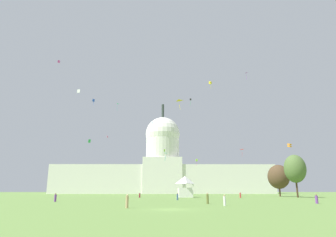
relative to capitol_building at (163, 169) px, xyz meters
name	(u,v)px	position (x,y,z in m)	size (l,w,h in m)	color
ground_plane	(170,209)	(2.84, -169.24, -16.42)	(800.00, 800.00, 0.00)	olive
capitol_building	(163,169)	(0.00, 0.00, 0.00)	(148.48, 24.09, 62.89)	silver
event_tent	(185,187)	(8.50, -107.99, -13.05)	(4.84, 6.70, 6.68)	white
tree_east_far	(295,169)	(43.41, -110.57, -7.57)	(8.44, 8.43, 13.30)	#42301E
tree_east_near	(279,177)	(43.99, -94.59, -9.37)	(10.04, 10.63, 11.43)	#4C3823
person_white_back_right	(225,201)	(10.76, -161.20, -15.71)	(0.49, 0.49, 1.55)	silver
person_denim_front_left	(177,197)	(4.99, -135.84, -15.71)	(0.54, 0.54, 1.56)	#3D5684
person_purple_mid_left	(317,199)	(27.59, -153.94, -15.75)	(0.51, 0.51, 1.51)	#703D93
person_maroon_lawn_far_right	(140,195)	(-5.63, -112.38, -15.75)	(0.55, 0.55, 1.51)	maroon
person_olive_lawn_far_left	(208,199)	(9.17, -155.02, -15.60)	(0.54, 0.54, 1.79)	olive
person_purple_aisle_center	(55,198)	(-19.27, -145.08, -15.69)	(0.45, 0.45, 1.62)	#703D93
person_red_back_left	(240,195)	(24.50, -114.63, -15.66)	(0.45, 0.45, 1.69)	red
person_tan_front_center	(127,202)	(-2.47, -166.65, -15.65)	(0.52, 0.52, 1.67)	tan
kite_lime_mid	(165,151)	(1.58, -52.29, 5.86)	(0.81, 1.15, 3.06)	#8CD133
kite_turquoise_low	(165,155)	(2.19, -99.58, -1.77)	(1.27, 0.70, 2.53)	teal
kite_pink_mid	(107,137)	(-19.62, -96.19, 5.32)	(0.56, 0.86, 0.82)	pink
kite_yellow_high	(210,83)	(19.31, -98.73, 25.87)	(1.22, 1.21, 2.85)	yellow
kite_green_mid	(89,141)	(-30.04, -81.71, 6.05)	(1.21, 0.44, 1.55)	green
kite_magenta_high	(59,62)	(-35.82, -108.01, 30.26)	(0.83, 0.87, 0.95)	#D1339E
kite_gold_mid	(178,101)	(5.42, -134.56, 7.44)	(1.80, 1.59, 2.39)	gold
kite_red_mid	(242,151)	(36.03, -75.21, 2.85)	(1.75, 0.86, 2.83)	red
kite_blue_high	(94,101)	(-31.22, -74.79, 26.07)	(1.01, 0.79, 2.98)	blue
kite_violet_high	(246,74)	(40.25, -74.74, 39.60)	(1.30, 1.39, 3.26)	purple
kite_black_high	(191,100)	(14.82, -62.17, 30.70)	(0.89, 0.89, 3.74)	black
kite_white_mid	(79,91)	(-17.27, -142.11, 7.37)	(0.71, 0.37, 0.76)	white
kite_cyan_high	(152,124)	(-6.45, -22.81, 27.11)	(0.84, 1.11, 4.70)	#33BCDB
kite_orange_low	(289,145)	(37.45, -122.18, -1.83)	(1.17, 1.19, 1.14)	orange
kite_lime_low	(197,160)	(18.16, -52.69, 0.84)	(0.99, 1.05, 3.34)	#8CD133
kite_turquoise_high	(117,105)	(-22.57, -61.69, 27.76)	(1.22, 1.85, 3.57)	teal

